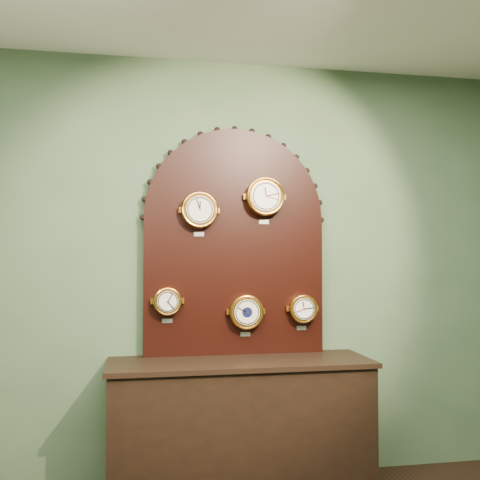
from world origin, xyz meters
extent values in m
plane|color=#486243|center=(0.00, 2.50, 1.40)|extent=(4.00, 0.00, 4.00)
cube|color=black|center=(0.00, 2.23, 0.40)|extent=(1.60, 0.50, 0.80)
cube|color=black|center=(0.00, 2.45, 1.28)|extent=(1.20, 0.06, 0.90)
cylinder|color=black|center=(0.00, 2.45, 1.73)|extent=(1.20, 0.06, 1.20)
cylinder|color=orange|center=(-0.24, 2.39, 1.78)|extent=(0.22, 0.08, 0.22)
torus|color=orange|center=(-0.24, 2.36, 1.78)|extent=(0.24, 0.02, 0.24)
cylinder|color=silver|center=(-0.24, 2.35, 1.78)|extent=(0.18, 0.01, 0.18)
cube|color=silver|center=(-0.24, 2.42, 1.62)|extent=(0.06, 0.01, 0.03)
cylinder|color=orange|center=(0.19, 2.39, 1.87)|extent=(0.24, 0.08, 0.24)
torus|color=orange|center=(0.19, 2.36, 1.87)|extent=(0.26, 0.02, 0.26)
cylinder|color=white|center=(0.19, 2.35, 1.87)|extent=(0.19, 0.01, 0.19)
cube|color=silver|center=(0.19, 2.42, 1.71)|extent=(0.07, 0.01, 0.03)
cylinder|color=orange|center=(-0.45, 2.39, 1.19)|extent=(0.17, 0.08, 0.17)
torus|color=orange|center=(-0.45, 2.36, 1.19)|extent=(0.18, 0.02, 0.18)
cylinder|color=silver|center=(-0.45, 2.35, 1.19)|extent=(0.13, 0.01, 0.13)
cube|color=silver|center=(-0.45, 2.42, 1.06)|extent=(0.06, 0.01, 0.03)
cylinder|color=orange|center=(0.07, 2.39, 1.11)|extent=(0.21, 0.08, 0.21)
torus|color=orange|center=(0.07, 2.36, 1.11)|extent=(0.23, 0.02, 0.23)
cylinder|color=silver|center=(0.07, 2.35, 1.11)|extent=(0.17, 0.01, 0.17)
cube|color=silver|center=(0.07, 2.42, 0.96)|extent=(0.07, 0.01, 0.03)
cylinder|color=#0C1135|center=(0.07, 2.35, 1.11)|extent=(0.07, 0.00, 0.07)
cylinder|color=orange|center=(0.45, 2.39, 1.13)|extent=(0.18, 0.08, 0.18)
torus|color=orange|center=(0.45, 2.36, 1.13)|extent=(0.19, 0.02, 0.19)
cylinder|color=white|center=(0.45, 2.35, 1.13)|extent=(0.14, 0.01, 0.14)
cube|color=silver|center=(0.45, 2.42, 1.00)|extent=(0.07, 0.01, 0.03)
camera|label=1|loc=(-0.62, -1.15, 1.46)|focal=41.07mm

